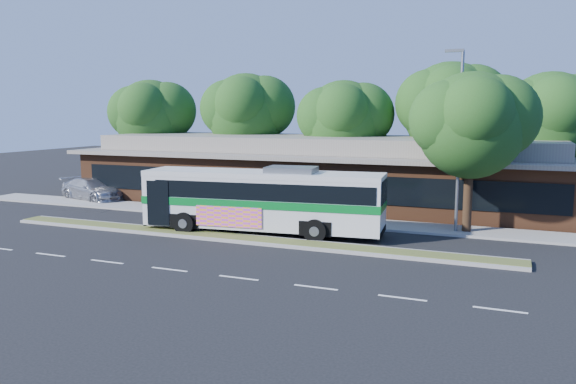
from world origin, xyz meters
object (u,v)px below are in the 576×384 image
Objects in this scene: transit_bus at (263,196)px; sedan at (92,189)px; lamp_post at (459,136)px; sidewalk_tree at (479,123)px.

sedan is at bearing 154.80° from transit_bus.
transit_bus is 16.49m from sedan.
lamp_post reaches higher than sedan.
lamp_post reaches higher than sidewalk_tree.
sedan is (-24.48, 1.80, -4.14)m from lamp_post.
transit_bus reaches higher than sedan.
lamp_post is 24.89m from sedan.
transit_bus is 1.53× the size of sidewalk_tree.
transit_bus is at bearing -158.29° from sidewalk_tree.
lamp_post is 1.13× the size of sidewalk_tree.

